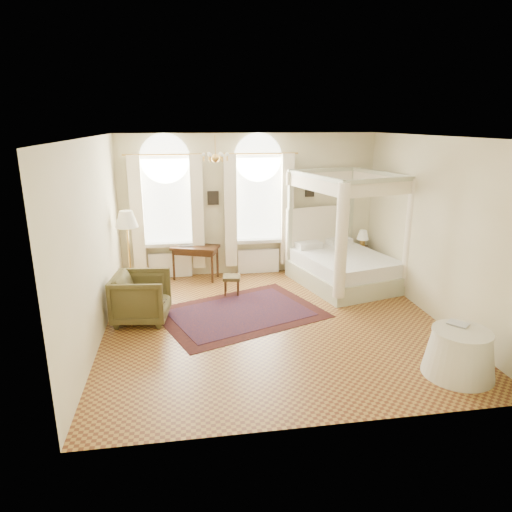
{
  "coord_description": "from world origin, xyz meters",
  "views": [
    {
      "loc": [
        -1.52,
        -7.53,
        3.53
      ],
      "look_at": [
        -0.26,
        0.4,
        1.17
      ],
      "focal_mm": 32.0,
      "sensor_mm": 36.0,
      "label": 1
    }
  ],
  "objects": [
    {
      "name": "ground",
      "position": [
        0.0,
        0.0,
        0.0
      ],
      "size": [
        6.0,
        6.0,
        0.0
      ],
      "primitive_type": "plane",
      "color": "olive",
      "rests_on": "ground"
    },
    {
      "name": "room_walls",
      "position": [
        0.0,
        0.0,
        1.98
      ],
      "size": [
        6.0,
        6.0,
        6.0
      ],
      "color": "beige",
      "rests_on": "ground"
    },
    {
      "name": "window_left",
      "position": [
        -1.9,
        2.87,
        1.49
      ],
      "size": [
        1.62,
        0.27,
        3.29
      ],
      "color": "silver",
      "rests_on": "room_walls"
    },
    {
      "name": "window_right",
      "position": [
        0.2,
        2.87,
        1.49
      ],
      "size": [
        1.62,
        0.27,
        3.29
      ],
      "color": "silver",
      "rests_on": "room_walls"
    },
    {
      "name": "chandelier",
      "position": [
        -0.9,
        1.2,
        2.91
      ],
      "size": [
        0.51,
        0.45,
        0.5
      ],
      "color": "gold",
      "rests_on": "room_walls"
    },
    {
      "name": "wall_pictures",
      "position": [
        0.09,
        2.97,
        1.89
      ],
      "size": [
        2.54,
        0.03,
        0.39
      ],
      "color": "black",
      "rests_on": "room_walls"
    },
    {
      "name": "canopy_bed",
      "position": [
        1.97,
        1.76,
        0.57
      ],
      "size": [
        2.39,
        2.69,
        2.5
      ],
      "color": "#B7B996",
      "rests_on": "ground"
    },
    {
      "name": "nightstand",
      "position": [
        2.7,
        2.7,
        0.3
      ],
      "size": [
        0.5,
        0.47,
        0.59
      ],
      "primitive_type": "cube",
      "rotation": [
        0.0,
        0.0,
        -0.25
      ],
      "color": "#3D2010",
      "rests_on": "ground"
    },
    {
      "name": "nightstand_lamp",
      "position": [
        2.74,
        2.68,
        0.87
      ],
      "size": [
        0.29,
        0.29,
        0.42
      ],
      "color": "gold",
      "rests_on": "nightstand"
    },
    {
      "name": "writing_desk",
      "position": [
        -1.31,
        2.7,
        0.67
      ],
      "size": [
        1.18,
        0.89,
        0.79
      ],
      "color": "#3D2010",
      "rests_on": "ground"
    },
    {
      "name": "laptop",
      "position": [
        -1.52,
        2.73,
        0.8
      ],
      "size": [
        0.32,
        0.22,
        0.02
      ],
      "primitive_type": "imported",
      "rotation": [
        0.0,
        0.0,
        3.04
      ],
      "color": "black",
      "rests_on": "writing_desk"
    },
    {
      "name": "stool",
      "position": [
        -0.59,
        1.56,
        0.34
      ],
      "size": [
        0.41,
        0.41,
        0.41
      ],
      "color": "#42391C",
      "rests_on": "ground"
    },
    {
      "name": "armchair",
      "position": [
        -2.37,
        0.49,
        0.45
      ],
      "size": [
        1.09,
        1.07,
        0.9
      ],
      "primitive_type": "imported",
      "rotation": [
        0.0,
        0.0,
        1.45
      ],
      "color": "#453D1D",
      "rests_on": "ground"
    },
    {
      "name": "coffee_table",
      "position": [
        -2.25,
        0.33,
        0.37
      ],
      "size": [
        0.68,
        0.56,
        0.41
      ],
      "color": "silver",
      "rests_on": "ground"
    },
    {
      "name": "floor_lamp",
      "position": [
        -2.7,
        1.92,
        1.53
      ],
      "size": [
        0.46,
        0.46,
        1.8
      ],
      "color": "gold",
      "rests_on": "ground"
    },
    {
      "name": "oriental_rug",
      "position": [
        -0.54,
        0.52,
        0.01
      ],
      "size": [
        3.52,
        3.05,
        0.01
      ],
      "color": "#3D140E",
      "rests_on": "ground"
    },
    {
      "name": "side_table",
      "position": [
        2.3,
        -2.17,
        0.34
      ],
      "size": [
        1.01,
        1.01,
        0.69
      ],
      "color": "silver",
      "rests_on": "ground"
    },
    {
      "name": "book",
      "position": [
        2.27,
        -2.03,
        0.7
      ],
      "size": [
        0.33,
        0.34,
        0.03
      ],
      "primitive_type": "imported",
      "rotation": [
        0.0,
        0.0,
        0.68
      ],
      "color": "black",
      "rests_on": "side_table"
    }
  ]
}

